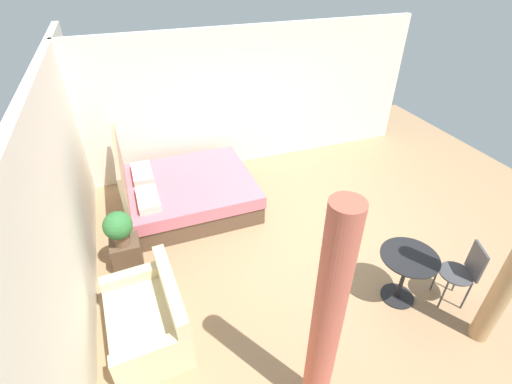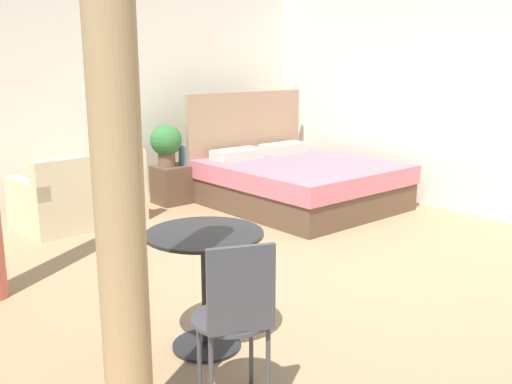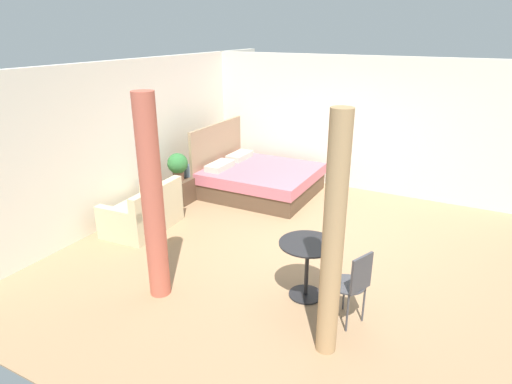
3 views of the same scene
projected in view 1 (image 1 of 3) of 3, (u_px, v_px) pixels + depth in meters
The scene contains 11 objects.
ground_plane at pixel (310, 232), 5.95m from camera, with size 8.25×9.65×0.02m, color #9E7A56.
wall_back at pixel (63, 209), 4.24m from camera, with size 8.25×0.12×2.68m, color silver.
wall_right at pixel (255, 98), 7.20m from camera, with size 0.12×6.65×2.68m, color silver.
bed at pixel (186, 192), 6.33m from camera, with size 1.89×2.13×1.35m.
couch at pixel (150, 319), 4.26m from camera, with size 1.29×0.90×0.79m.
nightstand at pixel (127, 251), 5.25m from camera, with size 0.51×0.40×0.47m.
potted_plant at pixel (118, 227), 4.86m from camera, with size 0.39×0.39×0.52m.
vase at pixel (123, 226), 5.14m from camera, with size 0.13×0.13×0.24m.
balcony_table at pixel (406, 269), 4.57m from camera, with size 0.71×0.71×0.74m.
cafe_chair_near_window at pixel (465, 269), 4.53m from camera, with size 0.54×0.54×0.91m.
curtain_right at pixel (326, 324), 3.06m from camera, with size 0.26×0.26×2.54m.
Camera 1 is at (-3.94, 2.38, 3.92)m, focal length 25.71 mm.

